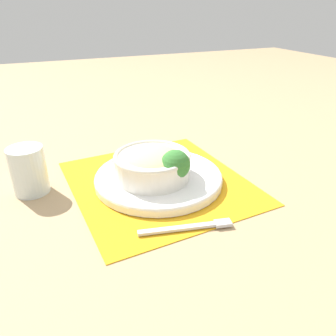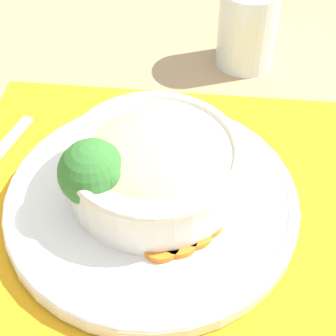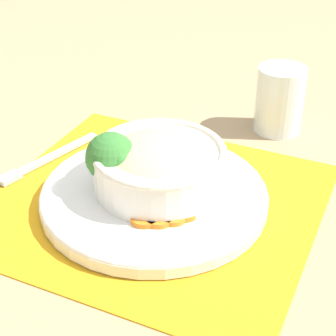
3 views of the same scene
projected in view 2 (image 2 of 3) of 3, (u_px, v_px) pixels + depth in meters
The scene contains 10 objects.
ground_plane at pixel (152, 210), 0.59m from camera, with size 4.00×4.00×0.00m, color tan.
placemat at pixel (152, 209), 0.59m from camera, with size 0.45×0.42×0.00m.
plate at pixel (152, 201), 0.58m from camera, with size 0.30×0.30×0.02m.
bowl at pixel (152, 163), 0.56m from camera, with size 0.18×0.18×0.07m.
broccoli_floret at pixel (93, 174), 0.54m from camera, with size 0.07×0.07×0.08m.
carrot_slice_near at pixel (161, 245), 0.53m from camera, with size 0.04×0.04×0.01m.
carrot_slice_middle at pixel (178, 241), 0.54m from camera, with size 0.04×0.04×0.01m.
carrot_slice_far at pixel (193, 233), 0.54m from camera, with size 0.04×0.04×0.01m.
carrot_slice_extra at pixel (204, 222), 0.55m from camera, with size 0.04×0.04×0.01m.
water_glass at pixel (247, 31), 0.74m from camera, with size 0.08×0.08×0.11m.
Camera 2 is at (-0.08, 0.37, 0.46)m, focal length 60.00 mm.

